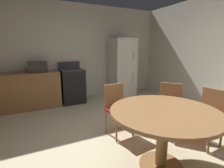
{
  "coord_description": "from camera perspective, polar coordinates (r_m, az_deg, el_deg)",
  "views": [
    {
      "loc": [
        -1.19,
        -1.86,
        1.48
      ],
      "look_at": [
        0.26,
        1.08,
        0.77
      ],
      "focal_mm": 26.91,
      "sensor_mm": 36.0,
      "label": 1
    }
  ],
  "objects": [
    {
      "name": "microwave",
      "position": [
        4.55,
        -24.01,
        5.42
      ],
      "size": [
        0.44,
        0.32,
        0.26
      ],
      "primitive_type": "cube",
      "color": "#2D2B28",
      "rests_on": "kitchen_counter"
    },
    {
      "name": "dining_table",
      "position": [
        2.16,
        17.09,
        -12.17
      ],
      "size": [
        1.29,
        1.29,
        0.76
      ],
      "color": "olive",
      "rests_on": "ground"
    },
    {
      "name": "refrigerator",
      "position": [
        5.18,
        3.48,
        5.47
      ],
      "size": [
        0.68,
        0.68,
        1.76
      ],
      "color": "silver",
      "rests_on": "ground"
    },
    {
      "name": "kitchen_counter",
      "position": [
        4.65,
        -29.8,
        -2.29
      ],
      "size": [
        2.01,
        0.6,
        0.9
      ],
      "primitive_type": "cube",
      "color": "olive",
      "rests_on": "ground"
    },
    {
      "name": "ground_plane",
      "position": [
        2.66,
        5.62,
        -21.74
      ],
      "size": [
        14.0,
        14.0,
        0.0
      ],
      "primitive_type": "plane",
      "color": "beige"
    },
    {
      "name": "oven_range",
      "position": [
        4.74,
        -13.31,
        -0.51
      ],
      "size": [
        0.6,
        0.6,
        1.1
      ],
      "color": "black",
      "rests_on": "ground"
    },
    {
      "name": "chair_east",
      "position": [
        2.99,
        30.06,
        -8.64
      ],
      "size": [
        0.44,
        0.44,
        0.87
      ],
      "rotation": [
        0.0,
        0.0,
        3.24
      ],
      "color": "olive",
      "rests_on": "ground"
    },
    {
      "name": "wall_back",
      "position": [
        5.06,
        -12.85,
        10.38
      ],
      "size": [
        5.68,
        0.12,
        2.7
      ],
      "primitive_type": "cube",
      "color": "beige",
      "rests_on": "ground"
    },
    {
      "name": "chair_northeast",
      "position": [
        3.14,
        18.88,
        -6.66
      ],
      "size": [
        0.56,
        0.56,
        0.87
      ],
      "rotation": [
        0.0,
        0.0,
        3.86
      ],
      "color": "olive",
      "rests_on": "ground"
    },
    {
      "name": "chair_north",
      "position": [
        2.91,
        1.83,
        -7.5
      ],
      "size": [
        0.44,
        0.44,
        0.87
      ],
      "rotation": [
        0.0,
        0.0,
        4.81
      ],
      "color": "olive",
      "rests_on": "ground"
    }
  ]
}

